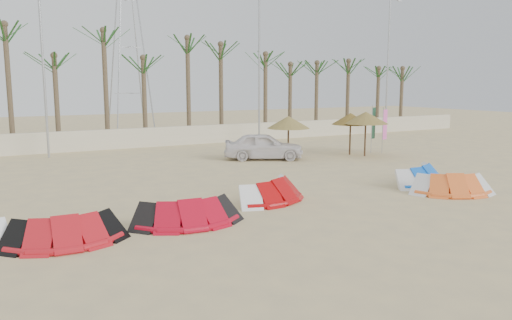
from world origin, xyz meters
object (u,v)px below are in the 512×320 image
kite_blue (415,173)px  car (264,146)px  kite_orange (446,183)px  kite_red_right (268,188)px  parasol_right (351,119)px  parasol_mid (366,118)px  parasol_left (288,122)px  kite_red_mid (184,210)px  kite_red_left (63,227)px

kite_blue → car: 9.35m
kite_blue → kite_orange: bearing=-103.0°
kite_red_right → parasol_right: (10.24, 7.74, 1.74)m
kite_orange → parasol_mid: bearing=66.9°
parasol_left → car: bearing=167.7°
parasol_left → parasol_right: (4.05, -0.56, 0.09)m
kite_blue → kite_red_right: bearing=176.6°
kite_orange → parasol_right: parasol_right is taller
kite_red_mid → parasol_left: (10.05, 9.78, 1.65)m
kite_orange → parasol_left: 10.91m
kite_blue → car: bearing=104.7°
kite_red_left → parasol_mid: (18.02, 8.49, 1.85)m
parasol_mid → parasol_right: parasol_mid is taller
kite_red_left → parasol_left: (13.60, 9.98, 1.65)m
kite_red_left → parasol_right: parasol_right is taller
kite_orange → parasol_left: size_ratio=1.46×
kite_red_right → parasol_right: bearing=37.1°
kite_red_right → parasol_left: size_ratio=1.54×
kite_red_left → kite_orange: size_ratio=0.89×
parasol_mid → kite_blue: bearing=-115.7°
kite_red_right → kite_blue: bearing=-3.4°
kite_red_right → parasol_mid: size_ratio=1.45×
kite_red_mid → kite_red_right: (3.86, 1.48, 0.00)m
kite_red_right → kite_orange: 7.09m
kite_red_mid → parasol_right: (14.10, 9.22, 1.74)m
kite_red_right → kite_orange: (6.64, -2.47, -0.00)m
kite_red_mid → kite_orange: 10.55m
parasol_left → parasol_mid: bearing=-18.5°
kite_orange → car: car is taller
kite_red_left → parasol_right: (17.65, 9.41, 1.75)m
kite_blue → kite_red_mid: bearing=-174.5°
parasol_right → car: parasol_right is taller
kite_red_left → kite_blue: (14.53, 1.25, 0.00)m
kite_red_right → parasol_left: (6.19, 8.30, 1.65)m
kite_red_mid → parasol_right: bearing=33.2°
car → kite_orange: bearing=-141.8°
parasol_left → kite_red_mid: bearing=-135.8°
kite_red_mid → parasol_right: parasol_right is taller
kite_blue → parasol_right: (3.12, 8.16, 1.74)m
car → parasol_left: bearing=-73.8°
car → kite_red_left: bearing=158.7°
car → kite_blue: bearing=-136.8°
parasol_right → kite_red_mid: bearing=-146.8°
parasol_right → parasol_mid: bearing=-67.7°
kite_orange → parasol_mid: 10.28m
kite_red_left → kite_red_mid: (3.55, 0.19, 0.00)m
kite_red_left → parasol_left: parasol_left is taller
kite_red_mid → parasol_mid: (14.47, 8.30, 1.85)m
kite_orange → parasol_left: (-0.45, 10.78, 1.65)m
kite_red_mid → kite_red_right: bearing=20.9°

